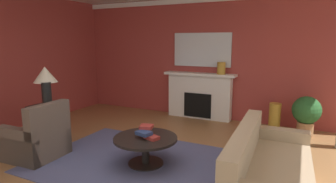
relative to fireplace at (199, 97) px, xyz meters
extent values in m
plane|color=olive|center=(0.08, -3.05, -0.54)|extent=(9.01, 9.01, 0.00)
cube|color=#9E3833|center=(0.08, 0.21, 0.95)|extent=(7.53, 0.12, 2.98)
cube|color=#9E3833|center=(-3.44, -2.75, 0.95)|extent=(0.12, 7.01, 2.98)
cube|color=white|center=(0.08, 0.13, 2.36)|extent=(7.53, 0.08, 0.12)
cube|color=#4C517A|center=(0.17, -2.94, -0.54)|extent=(3.49, 2.35, 0.01)
cube|color=white|center=(0.00, 0.01, 0.00)|extent=(1.60, 0.25, 1.09)
cube|color=black|center=(0.00, -0.01, -0.19)|extent=(0.70, 0.26, 0.60)
cube|color=white|center=(0.00, -0.02, 0.57)|extent=(1.80, 0.35, 0.06)
cube|color=silver|center=(0.00, 0.12, 1.17)|extent=(1.47, 0.04, 0.83)
cube|color=tan|center=(2.06, -3.09, -0.32)|extent=(0.98, 2.13, 0.45)
cube|color=tan|center=(1.71, -3.10, 0.11)|extent=(0.28, 2.11, 0.40)
cube|color=tan|center=(2.02, -2.14, -0.23)|extent=(0.91, 0.23, 0.62)
cube|color=brown|center=(-1.62, -3.51, -0.32)|extent=(0.83, 0.83, 0.44)
cube|color=brown|center=(-1.30, -3.50, 0.15)|extent=(0.19, 0.81, 0.51)
cube|color=brown|center=(-1.63, -3.18, -0.24)|extent=(0.80, 0.17, 0.60)
cube|color=brown|center=(-1.61, -3.84, -0.24)|extent=(0.80, 0.17, 0.60)
cylinder|color=black|center=(0.17, -2.94, -0.11)|extent=(1.00, 1.00, 0.04)
cylinder|color=black|center=(0.17, -2.94, -0.34)|extent=(0.12, 0.12, 0.41)
cylinder|color=black|center=(0.17, -2.94, -0.53)|extent=(0.56, 0.56, 0.03)
cube|color=black|center=(-2.10, -2.81, 0.14)|extent=(0.56, 0.56, 0.04)
cube|color=black|center=(-2.10, -2.81, -0.21)|extent=(0.10, 0.10, 0.66)
cube|color=black|center=(-2.10, -2.81, -0.52)|extent=(0.45, 0.45, 0.04)
cylinder|color=black|center=(-2.10, -2.81, 0.38)|extent=(0.18, 0.18, 0.45)
cone|color=beige|center=(-2.10, -2.81, 0.76)|extent=(0.44, 0.44, 0.30)
cylinder|color=#B7892D|center=(0.55, -0.05, 0.75)|extent=(0.20, 0.20, 0.29)
cylinder|color=black|center=(-1.95, -2.93, 0.39)|extent=(0.17, 0.17, 0.47)
cylinder|color=#B7892D|center=(1.82, -0.30, -0.24)|extent=(0.24, 0.24, 0.62)
cube|color=maroon|center=(0.30, -2.97, -0.07)|extent=(0.27, 0.21, 0.05)
cube|color=navy|center=(0.17, -2.99, -0.01)|extent=(0.27, 0.22, 0.05)
cube|color=maroon|center=(0.13, -2.83, 0.04)|extent=(0.24, 0.23, 0.05)
cylinder|color=#A8754C|center=(2.42, -0.37, -0.39)|extent=(0.32, 0.32, 0.30)
sphere|color=#28602D|center=(2.42, -0.37, 0.01)|extent=(0.56, 0.56, 0.56)
camera|label=1|loc=(2.31, -6.50, 1.38)|focal=29.74mm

